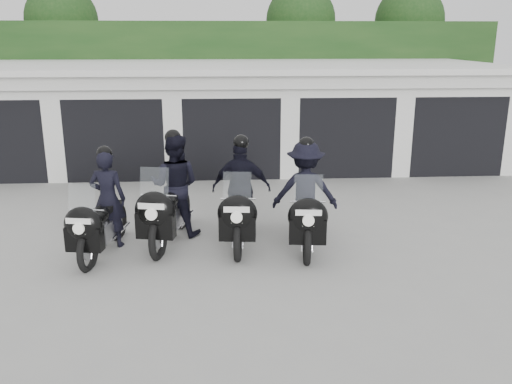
{
  "coord_description": "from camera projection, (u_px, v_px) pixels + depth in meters",
  "views": [
    {
      "loc": [
        -0.27,
        -8.83,
        3.75
      ],
      "look_at": [
        0.33,
        0.54,
        1.05
      ],
      "focal_mm": 38.0,
      "sensor_mm": 36.0,
      "label": 1
    }
  ],
  "objects": [
    {
      "name": "ground",
      "position": [
        239.0,
        258.0,
        9.52
      ],
      "size": [
        80.0,
        80.0,
        0.0
      ],
      "primitive_type": "plane",
      "color": "gray",
      "rests_on": "ground"
    },
    {
      "name": "police_bike_d",
      "position": [
        305.0,
        198.0,
        10.04
      ],
      "size": [
        1.29,
        2.35,
        2.05
      ],
      "rotation": [
        0.0,
        0.0,
        -0.11
      ],
      "color": "black",
      "rests_on": "ground"
    },
    {
      "name": "police_bike_b",
      "position": [
        172.0,
        193.0,
        10.24
      ],
      "size": [
        1.18,
        2.44,
        2.15
      ],
      "rotation": [
        0.0,
        0.0,
        -0.2
      ],
      "color": "black",
      "rests_on": "ground"
    },
    {
      "name": "police_bike_c",
      "position": [
        241.0,
        196.0,
        10.17
      ],
      "size": [
        1.18,
        2.37,
        2.06
      ],
      "rotation": [
        0.0,
        0.0,
        -0.1
      ],
      "color": "black",
      "rests_on": "ground"
    },
    {
      "name": "background_vegetation",
      "position": [
        237.0,
        63.0,
        21.17
      ],
      "size": [
        20.0,
        3.9,
        5.8
      ],
      "color": "#173914",
      "rests_on": "ground"
    },
    {
      "name": "garage_block",
      "position": [
        230.0,
        114.0,
        16.86
      ],
      "size": [
        16.4,
        6.8,
        2.96
      ],
      "color": "silver",
      "rests_on": "ground"
    },
    {
      "name": "police_bike_a",
      "position": [
        102.0,
        211.0,
        9.6
      ],
      "size": [
        0.89,
        2.23,
        1.95
      ],
      "rotation": [
        0.0,
        0.0,
        -0.16
      ],
      "color": "black",
      "rests_on": "ground"
    }
  ]
}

